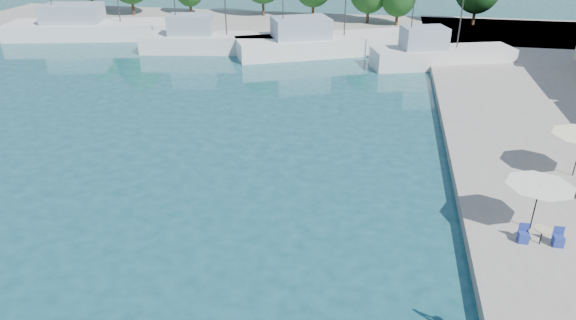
% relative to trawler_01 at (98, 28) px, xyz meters
% --- Properties ---
extents(quay_far, '(90.00, 16.00, 0.60)m').
position_rel_trawler_01_xyz_m(quay_far, '(23.77, 9.55, -0.77)').
color(quay_far, gray).
rests_on(quay_far, ground).
extents(trawler_01, '(22.33, 10.45, 10.20)m').
position_rel_trawler_01_xyz_m(trawler_01, '(0.00, 0.00, 0.00)').
color(trawler_01, silver).
rests_on(trawler_01, ground).
extents(trawler_02, '(15.35, 6.29, 10.20)m').
position_rel_trawler_01_xyz_m(trawler_02, '(15.08, -3.96, 0.00)').
color(trawler_02, silver).
rests_on(trawler_02, ground).
extents(trawler_03, '(19.07, 12.37, 10.20)m').
position_rel_trawler_01_xyz_m(trawler_03, '(26.97, -2.63, 0.00)').
color(trawler_03, white).
rests_on(trawler_03, ground).
extents(trawler_04, '(13.82, 7.53, 10.20)m').
position_rel_trawler_01_xyz_m(trawler_04, '(38.53, -5.51, 0.00)').
color(trawler_04, silver).
rests_on(trawler_04, ground).
extents(umbrella_white, '(2.91, 2.91, 2.23)m').
position_rel_trawler_01_xyz_m(umbrella_white, '(40.60, -34.61, 1.51)').
color(umbrella_white, black).
rests_on(umbrella_white, quay_right).
extents(cafe_table_02, '(1.82, 0.70, 0.76)m').
position_rel_trawler_01_xyz_m(cafe_table_02, '(40.75, -35.75, -0.18)').
color(cafe_table_02, black).
rests_on(cafe_table_02, quay_right).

